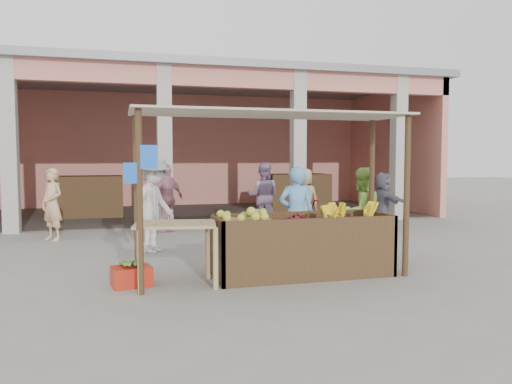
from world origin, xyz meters
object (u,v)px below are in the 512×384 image
object	(u,v)px
fruit_stall	(302,248)
side_table	(176,233)
red_crate	(132,276)
motorcycle	(289,222)
vendor_blue	(297,212)
vendor_green	(362,211)

from	to	relation	value
fruit_stall	side_table	bearing A→B (deg)	-175.48
red_crate	side_table	bearing A→B (deg)	-24.96
fruit_stall	motorcycle	world-z (taller)	motorcycle
fruit_stall	vendor_blue	xyz separation A→B (m)	(0.22, 0.84, 0.45)
vendor_green	side_table	bearing A→B (deg)	8.82
side_table	red_crate	distance (m)	0.85
fruit_stall	vendor_blue	distance (m)	0.98
red_crate	fruit_stall	bearing A→B (deg)	-9.71
vendor_green	motorcycle	world-z (taller)	vendor_green
fruit_stall	motorcycle	xyz separation A→B (m)	(0.61, 2.33, 0.08)
red_crate	vendor_green	world-z (taller)	vendor_green
fruit_stall	vendor_green	size ratio (longest dim) A/B	1.57
side_table	vendor_blue	world-z (taller)	vendor_blue
vendor_blue	vendor_green	world-z (taller)	vendor_blue
vendor_green	fruit_stall	bearing A→B (deg)	23.55
side_table	red_crate	xyz separation A→B (m)	(-0.58, 0.16, -0.59)
red_crate	vendor_green	distance (m)	4.06
side_table	red_crate	world-z (taller)	side_table
fruit_stall	red_crate	world-z (taller)	fruit_stall
side_table	vendor_green	distance (m)	3.48
fruit_stall	vendor_blue	world-z (taller)	vendor_blue
vendor_blue	motorcycle	distance (m)	1.58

